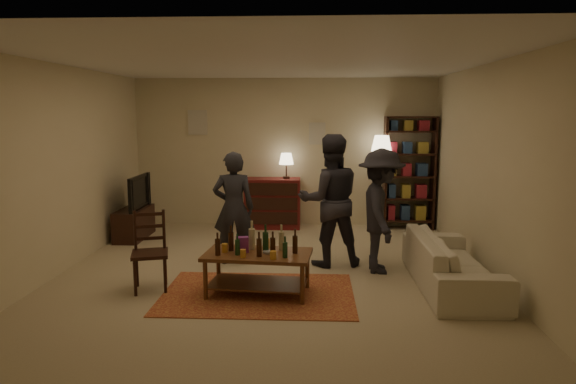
# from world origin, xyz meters

# --- Properties ---
(floor) EXTENTS (6.00, 6.00, 0.00)m
(floor) POSITION_xyz_m (0.00, 0.00, 0.00)
(floor) COLOR #C6B793
(floor) RESTS_ON ground
(room_shell) EXTENTS (6.00, 6.00, 6.00)m
(room_shell) POSITION_xyz_m (-0.65, 2.98, 1.81)
(room_shell) COLOR beige
(room_shell) RESTS_ON ground
(rug) EXTENTS (2.20, 1.50, 0.01)m
(rug) POSITION_xyz_m (-0.09, -0.78, 0.01)
(rug) COLOR maroon
(rug) RESTS_ON ground
(coffee_table) EXTENTS (1.26, 0.76, 0.83)m
(coffee_table) POSITION_xyz_m (-0.10, -0.78, 0.43)
(coffee_table) COLOR brown
(coffee_table) RESTS_ON ground
(dining_chair) EXTENTS (0.51, 0.51, 0.95)m
(dining_chair) POSITION_xyz_m (-1.39, -0.65, 0.50)
(dining_chair) COLOR black
(dining_chair) RESTS_ON ground
(tv_stand) EXTENTS (0.40, 1.00, 1.06)m
(tv_stand) POSITION_xyz_m (-2.44, 1.80, 0.38)
(tv_stand) COLOR black
(tv_stand) RESTS_ON ground
(dresser) EXTENTS (1.00, 0.50, 1.36)m
(dresser) POSITION_xyz_m (-0.19, 2.71, 0.48)
(dresser) COLOR maroon
(dresser) RESTS_ON ground
(bookshelf) EXTENTS (0.90, 0.34, 2.02)m
(bookshelf) POSITION_xyz_m (2.25, 2.78, 1.03)
(bookshelf) COLOR black
(bookshelf) RESTS_ON ground
(floor_lamp) EXTENTS (0.36, 0.36, 1.68)m
(floor_lamp) POSITION_xyz_m (1.73, 2.64, 1.43)
(floor_lamp) COLOR black
(floor_lamp) RESTS_ON ground
(sofa) EXTENTS (0.81, 2.08, 0.61)m
(sofa) POSITION_xyz_m (2.20, -0.40, 0.30)
(sofa) COLOR beige
(sofa) RESTS_ON ground
(person_left) EXTENTS (0.60, 0.43, 1.56)m
(person_left) POSITION_xyz_m (-0.56, 0.45, 0.78)
(person_left) COLOR #23242B
(person_left) RESTS_ON ground
(person_right) EXTENTS (0.98, 0.83, 1.80)m
(person_right) POSITION_xyz_m (0.76, 0.44, 0.90)
(person_right) COLOR #2B2A33
(person_right) RESTS_ON ground
(person_by_sofa) EXTENTS (0.62, 1.06, 1.62)m
(person_by_sofa) POSITION_xyz_m (1.42, 0.16, 0.81)
(person_by_sofa) COLOR #222128
(person_by_sofa) RESTS_ON ground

